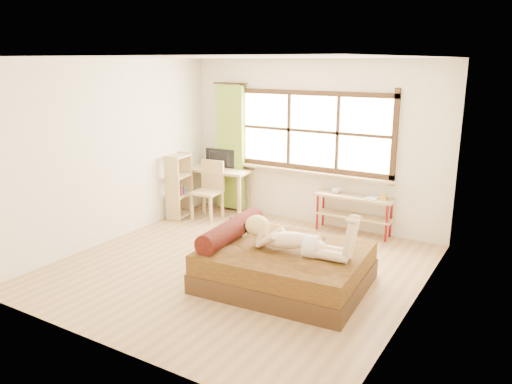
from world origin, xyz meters
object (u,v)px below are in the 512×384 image
Objects in this scene: bed at (281,264)px; kitten at (240,227)px; desk at (217,174)px; chair at (209,186)px; woman at (295,229)px; bookshelf at (179,186)px; pipe_shelf at (355,206)px.

bed is 0.76m from kitten.
chair is at bearing -79.62° from desk.
bookshelf is (-3.01, 1.53, -0.20)m from woman.
chair is (0.09, -0.36, -0.14)m from desk.
bookshelf is (-0.35, -0.64, -0.12)m from desk.
kitten is 2.37m from chair.
kitten reaches higher than pipe_shelf.
desk reaches higher than pipe_shelf.
chair is at bearing 140.63° from woman.
bookshelf is at bearing -166.42° from pipe_shelf.
woman is at bearing -13.99° from kitten.
woman is at bearing -35.82° from bookshelf.
woman is 1.02× the size of desk.
woman reaches higher than bed.
woman is 1.20× the size of bookshelf.
bookshelf is (-0.45, -0.28, 0.01)m from chair.
bed is 1.81× the size of bookshelf.
woman is (0.20, -0.05, 0.50)m from bed.
desk is (-2.46, 2.12, 0.43)m from bed.
pipe_shelf is (2.56, 0.12, -0.24)m from desk.
chair is (-2.56, 1.81, -0.21)m from woman.
bed is at bearing -93.47° from pipe_shelf.
chair is (-1.69, 1.66, -0.04)m from kitten.
pipe_shelf is (2.46, 0.48, -0.10)m from chair.
pipe_shelf is (0.77, 2.14, -0.14)m from kitten.
bookshelf reaches higher than bed.
desk is at bearing 127.37° from kitten.
woman is at bearing -39.35° from chair.
bookshelf reaches higher than woman.
desk is at bearing 100.38° from chair.
kitten is at bearing 167.05° from bed.
kitten is at bearing -52.61° from desk.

